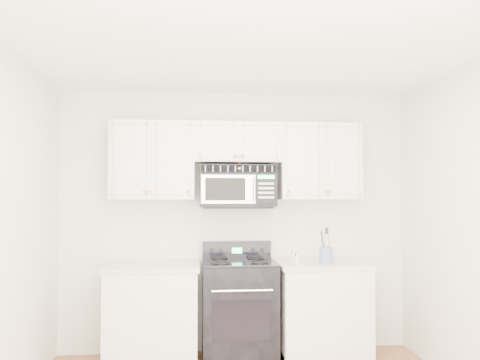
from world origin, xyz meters
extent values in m
cube|color=white|center=(0.00, 0.00, 2.60)|extent=(3.50, 3.50, 0.01)
cube|color=beige|center=(0.00, 1.75, 1.30)|extent=(3.50, 0.01, 2.60)
cube|color=beige|center=(0.00, -1.75, 1.30)|extent=(3.50, 0.01, 2.60)
cube|color=silver|center=(-0.80, 1.44, 0.44)|extent=(0.82, 0.63, 0.88)
cube|color=beige|center=(-0.80, 1.44, 0.90)|extent=(0.86, 0.65, 0.04)
cube|color=black|center=(-0.80, 1.48, 0.05)|extent=(0.82, 0.55, 0.10)
cube|color=silver|center=(0.80, 1.44, 0.44)|extent=(0.82, 0.63, 0.88)
cube|color=beige|center=(0.80, 1.44, 0.90)|extent=(0.86, 0.65, 0.04)
cube|color=black|center=(0.80, 1.48, 0.05)|extent=(0.82, 0.55, 0.10)
cube|color=black|center=(0.00, 1.46, 0.46)|extent=(0.69, 0.59, 0.92)
cube|color=black|center=(0.00, 1.16, 0.45)|extent=(0.52, 0.01, 0.36)
cylinder|color=silver|center=(0.00, 1.13, 0.72)|extent=(0.54, 0.02, 0.02)
cube|color=black|center=(0.00, 1.46, 0.93)|extent=(0.69, 0.59, 0.02)
cube|color=black|center=(0.00, 1.71, 1.01)|extent=(0.69, 0.08, 0.18)
cube|color=#1FEF55|center=(0.00, 1.67, 1.01)|extent=(0.10, 0.00, 0.05)
cube|color=silver|center=(-0.82, 1.58, 1.90)|extent=(0.80, 0.33, 0.75)
cube|color=silver|center=(0.82, 1.58, 1.90)|extent=(0.80, 0.33, 0.75)
cube|color=silver|center=(0.00, 1.58, 2.08)|extent=(0.84, 0.33, 0.39)
sphere|color=tan|center=(-0.84, 1.40, 1.60)|extent=(0.03, 0.03, 0.03)
sphere|color=tan|center=(-0.48, 1.40, 1.60)|extent=(0.03, 0.03, 0.03)
sphere|color=tan|center=(0.48, 1.40, 1.60)|extent=(0.03, 0.03, 0.03)
sphere|color=tan|center=(0.84, 1.40, 1.60)|extent=(0.03, 0.03, 0.03)
sphere|color=tan|center=(-0.03, 1.40, 1.94)|extent=(0.03, 0.03, 0.03)
sphere|color=tan|center=(0.03, 1.40, 1.94)|extent=(0.03, 0.03, 0.03)
cylinder|color=red|center=(0.00, 1.40, 1.88)|extent=(0.01, 0.00, 0.12)
sphere|color=tan|center=(0.00, 1.40, 1.81)|extent=(0.04, 0.04, 0.04)
cube|color=black|center=(0.00, 1.57, 1.65)|extent=(0.73, 0.37, 0.40)
cube|color=#B8B5A3|center=(0.00, 1.39, 1.81)|extent=(0.71, 0.01, 0.07)
cube|color=#AEAEAE|center=(-0.10, 1.38, 1.62)|extent=(0.51, 0.01, 0.27)
cube|color=black|center=(-0.13, 1.37, 1.62)|extent=(0.38, 0.01, 0.21)
cube|color=black|center=(0.26, 1.38, 1.62)|extent=(0.20, 0.01, 0.27)
cube|color=#1FEF55|center=(0.26, 1.37, 1.73)|extent=(0.16, 0.00, 0.03)
cylinder|color=silver|center=(0.14, 1.34, 1.62)|extent=(0.02, 0.02, 0.23)
cylinder|color=slate|center=(0.81, 1.30, 1.00)|extent=(0.12, 0.12, 0.16)
cylinder|color=#996D50|center=(0.84, 1.30, 1.07)|extent=(0.01, 0.01, 0.27)
cylinder|color=black|center=(0.79, 1.33, 1.08)|extent=(0.01, 0.01, 0.29)
cylinder|color=#996D50|center=(0.79, 1.27, 1.10)|extent=(0.01, 0.01, 0.31)
cylinder|color=silver|center=(0.54, 1.30, 0.96)|extent=(0.04, 0.04, 0.08)
cylinder|color=silver|center=(0.54, 1.30, 1.01)|extent=(0.04, 0.04, 0.02)
cylinder|color=silver|center=(0.53, 1.42, 0.97)|extent=(0.04, 0.04, 0.09)
cylinder|color=silver|center=(0.53, 1.42, 1.02)|extent=(0.05, 0.05, 0.02)
camera|label=1|loc=(-0.41, -2.99, 1.56)|focal=35.00mm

